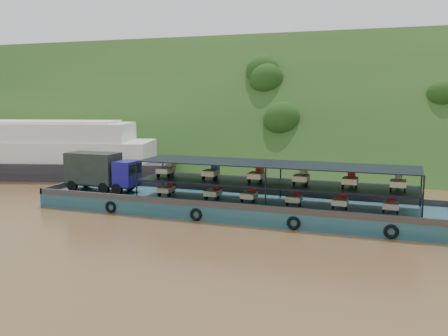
% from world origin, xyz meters
% --- Properties ---
extents(ground, '(160.00, 160.00, 0.00)m').
position_xyz_m(ground, '(0.00, 0.00, 0.00)').
color(ground, brown).
rests_on(ground, ground).
extents(hillside, '(140.00, 39.60, 39.60)m').
position_xyz_m(hillside, '(0.00, 36.00, 0.00)').
color(hillside, '#1C3714').
rests_on(hillside, ground).
extents(cargo_barge, '(35.00, 7.18, 4.78)m').
position_xyz_m(cargo_barge, '(-0.70, -1.80, 1.19)').
color(cargo_barge, '#163F4E').
rests_on(cargo_barge, ground).
extents(passenger_ferry, '(35.56, 17.77, 6.99)m').
position_xyz_m(passenger_ferry, '(-29.51, 9.06, 3.03)').
color(passenger_ferry, black).
rests_on(passenger_ferry, ground).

